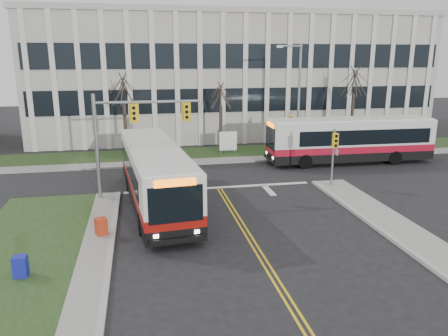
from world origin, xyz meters
TOP-DOWN VIEW (x-y plane):
  - ground at (0.00, 0.00)m, footprint 120.00×120.00m
  - sidewalk_west at (-7.00, -5.00)m, footprint 1.20×26.00m
  - sidewalk_cross at (5.00, 15.20)m, footprint 44.00×1.60m
  - building_lawn at (5.00, 18.00)m, footprint 44.00×5.00m
  - office_building at (5.00, 30.00)m, footprint 40.00×16.00m
  - mast_arm_signal at (-5.62, 7.16)m, footprint 6.11×0.38m
  - signal_pole_near at (7.20, 6.90)m, footprint 0.34×0.39m
  - signal_pole_far at (7.20, 15.40)m, footprint 0.34×0.39m
  - streetlight at (8.03, 16.20)m, footprint 2.15×0.25m
  - directory_sign at (2.50, 17.50)m, footprint 1.50×0.12m
  - tree_left at (-6.00, 18.00)m, footprint 1.80×1.80m
  - tree_mid at (2.00, 18.20)m, footprint 1.80×1.80m
  - tree_right at (14.00, 18.00)m, footprint 1.80×1.80m
  - bus_main at (-4.09, 5.55)m, footprint 4.00×12.85m
  - bus_cross at (11.36, 12.98)m, footprint 12.99×3.07m
  - newspaper_box_blue at (-9.50, -2.06)m, footprint 0.50×0.45m
  - newspaper_box_red at (-6.80, 1.45)m, footprint 0.64×0.62m

SIDE VIEW (x-z plane):
  - ground at x=0.00m, z-range 0.00..0.00m
  - building_lawn at x=5.00m, z-range 0.00..0.12m
  - sidewalk_west at x=-7.00m, z-range 0.00..0.14m
  - sidewalk_cross at x=5.00m, z-range 0.00..0.14m
  - newspaper_box_blue at x=-9.50m, z-range 0.00..0.95m
  - newspaper_box_red at x=-6.80m, z-range 0.00..0.95m
  - directory_sign at x=2.50m, z-range 0.17..2.17m
  - bus_main at x=-4.09m, z-range 0.00..3.37m
  - bus_cross at x=11.36m, z-range 0.00..3.45m
  - signal_pole_near at x=7.20m, z-range 0.60..4.40m
  - signal_pole_far at x=7.20m, z-range 0.60..4.40m
  - mast_arm_signal at x=-5.62m, z-range 1.16..7.36m
  - tree_mid at x=2.00m, z-range 1.47..8.29m
  - streetlight at x=8.03m, z-range 0.59..9.79m
  - tree_left at x=-6.00m, z-range 1.66..9.36m
  - tree_right at x=14.00m, z-range 1.78..10.03m
  - office_building at x=5.00m, z-range 0.00..12.00m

